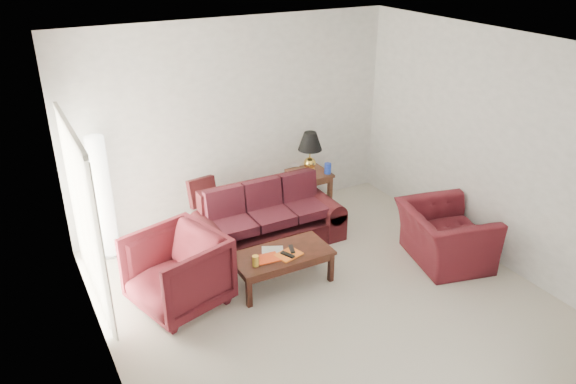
% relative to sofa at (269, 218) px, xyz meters
% --- Properties ---
extents(floor, '(5.00, 5.00, 0.00)m').
position_rel_sofa_xyz_m(floor, '(0.00, -1.41, -0.43)').
color(floor, beige).
rests_on(floor, ground).
extents(blinds, '(0.10, 2.00, 2.16)m').
position_rel_sofa_xyz_m(blinds, '(-2.42, -0.11, 0.65)').
color(blinds, silver).
rests_on(blinds, ground).
extents(sofa, '(2.15, 1.08, 0.85)m').
position_rel_sofa_xyz_m(sofa, '(0.00, 0.00, 0.00)').
color(sofa, black).
rests_on(sofa, ground).
extents(throw_pillow, '(0.43, 0.25, 0.42)m').
position_rel_sofa_xyz_m(throw_pillow, '(-0.70, 0.72, 0.25)').
color(throw_pillow, black).
rests_on(throw_pillow, sofa).
extents(end_table, '(0.58, 0.58, 0.63)m').
position_rel_sofa_xyz_m(end_table, '(1.07, 0.71, -0.11)').
color(end_table, '#53381C').
rests_on(end_table, ground).
extents(table_lamp, '(0.41, 0.41, 0.63)m').
position_rel_sofa_xyz_m(table_lamp, '(1.11, 0.77, 0.52)').
color(table_lamp, '#E9B948').
rests_on(table_lamp, end_table).
extents(clock, '(0.13, 0.05, 0.13)m').
position_rel_sofa_xyz_m(clock, '(0.92, 0.59, 0.27)').
color(clock, white).
rests_on(clock, end_table).
extents(blue_canister, '(0.12, 0.12, 0.17)m').
position_rel_sofa_xyz_m(blue_canister, '(1.29, 0.53, 0.29)').
color(blue_canister, navy).
rests_on(blue_canister, end_table).
extents(picture_frame, '(0.20, 0.21, 0.05)m').
position_rel_sofa_xyz_m(picture_frame, '(0.93, 0.89, 0.29)').
color(picture_frame, silver).
rests_on(picture_frame, end_table).
extents(floor_lamp, '(0.32, 0.32, 1.74)m').
position_rel_sofa_xyz_m(floor_lamp, '(-2.04, 0.79, 0.44)').
color(floor_lamp, white).
rests_on(floor_lamp, ground).
extents(armchair_left, '(1.24, 1.23, 0.92)m').
position_rel_sofa_xyz_m(armchair_left, '(-1.57, -0.76, 0.03)').
color(armchair_left, '#440F15').
rests_on(armchair_left, ground).
extents(armchair_right, '(1.26, 1.37, 0.75)m').
position_rel_sofa_xyz_m(armchair_right, '(1.87, -1.49, -0.05)').
color(armchair_right, '#420F15').
rests_on(armchair_right, ground).
extents(coffee_table, '(1.35, 0.88, 0.43)m').
position_rel_sofa_xyz_m(coffee_table, '(-0.29, -0.93, -0.21)').
color(coffee_table, black).
rests_on(coffee_table, ground).
extents(magazine_red, '(0.31, 0.24, 0.02)m').
position_rel_sofa_xyz_m(magazine_red, '(-0.51, -0.97, 0.02)').
color(magazine_red, '#E64017').
rests_on(magazine_red, coffee_table).
extents(magazine_white, '(0.33, 0.29, 0.02)m').
position_rel_sofa_xyz_m(magazine_white, '(-0.37, -0.84, 0.02)').
color(magazine_white, beige).
rests_on(magazine_white, coffee_table).
extents(magazine_orange, '(0.36, 0.30, 0.02)m').
position_rel_sofa_xyz_m(magazine_orange, '(-0.24, -1.02, 0.02)').
color(magazine_orange, orange).
rests_on(magazine_orange, coffee_table).
extents(remote_a, '(0.12, 0.19, 0.02)m').
position_rel_sofa_xyz_m(remote_a, '(-0.27, -1.04, 0.04)').
color(remote_a, black).
rests_on(remote_a, coffee_table).
extents(remote_b, '(0.11, 0.19, 0.02)m').
position_rel_sofa_xyz_m(remote_b, '(-0.16, -0.95, 0.04)').
color(remote_b, black).
rests_on(remote_b, coffee_table).
extents(yellow_glass, '(0.10, 0.10, 0.13)m').
position_rel_sofa_xyz_m(yellow_glass, '(-0.70, -1.04, 0.08)').
color(yellow_glass, yellow).
rests_on(yellow_glass, coffee_table).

